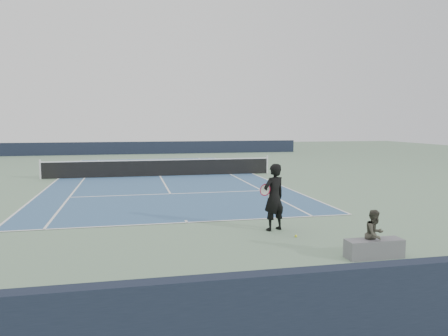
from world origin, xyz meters
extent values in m
plane|color=gray|center=(0.00, 0.00, 0.00)|extent=(80.00, 80.00, 0.00)
cube|color=#385B84|center=(0.00, 0.00, 0.01)|extent=(10.97, 23.77, 0.01)
cylinder|color=silver|center=(-6.40, 0.00, 0.54)|extent=(0.10, 0.10, 1.07)
cylinder|color=silver|center=(6.40, 0.00, 0.54)|extent=(0.10, 0.10, 1.07)
cube|color=black|center=(0.00, 0.00, 0.46)|extent=(12.80, 0.03, 0.90)
cube|color=white|center=(0.00, 0.00, 0.93)|extent=(12.80, 0.04, 0.06)
cube|color=black|center=(0.00, 17.88, 0.60)|extent=(30.00, 0.25, 1.20)
cube|color=black|center=(0.00, -19.88, 0.60)|extent=(30.00, 0.25, 1.20)
imported|color=black|center=(2.30, -13.31, 0.95)|extent=(0.86, 0.74, 1.91)
torus|color=#A70D2D|center=(2.02, -13.36, 1.18)|extent=(0.34, 0.18, 0.36)
cylinder|color=white|center=(2.02, -13.36, 1.18)|extent=(0.29, 0.14, 0.32)
cylinder|color=white|center=(2.14, -13.33, 0.92)|extent=(0.08, 0.13, 0.27)
sphere|color=yellow|center=(2.63, -14.17, 0.04)|extent=(0.07, 0.07, 0.07)
cube|color=slate|center=(3.71, -16.20, 0.21)|extent=(1.38, 0.90, 0.42)
imported|color=#3E3C32|center=(3.71, -16.20, 0.54)|extent=(0.67, 0.61, 1.13)
camera|label=1|loc=(-1.67, -24.91, 3.06)|focal=35.00mm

